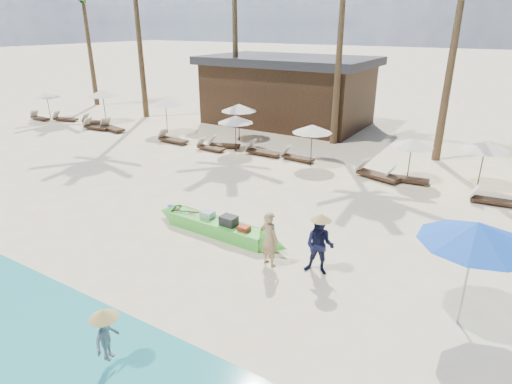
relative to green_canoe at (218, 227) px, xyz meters
The scene contains 28 objects.
ground 3.01m from the green_canoe, 39.85° to the right, with size 240.00×240.00×0.00m, color beige.
green_canoe is the anchor object (origin of this frame).
tourist 2.53m from the green_canoe, 18.28° to the right, with size 0.59×0.39×1.61m, color tan.
vendor_green 3.75m from the green_canoe, ahead, with size 0.79×0.62×1.63m, color #141637.
vendor_yellow 5.93m from the green_canoe, 74.63° to the right, with size 0.66×0.38×1.02m, color gray.
blue_umbrella 7.52m from the green_canoe, ahead, with size 2.32×2.32×2.50m.
resort_parasol_0 22.16m from the green_canoe, 158.49° to the left, with size 1.78×1.78×1.83m.
lounger_0_left 22.06m from the green_canoe, 160.40° to the left, with size 1.67×0.59×0.56m.
lounger_0_right 20.65m from the green_canoe, 156.93° to the left, with size 1.80×1.03×0.59m.
resort_parasol_1 19.00m from the green_canoe, 150.05° to the left, with size 2.08×2.08×2.15m.
lounger_1_left 18.66m from the green_canoe, 152.64° to the left, with size 1.82×1.01×0.59m.
lounger_1_right 16.88m from the green_canoe, 153.46° to the left, with size 1.91×0.80×0.63m.
resort_parasol_2 14.22m from the green_canoe, 138.91° to the left, with size 2.02×2.02×2.08m.
lounger_2_left 16.05m from the green_canoe, 150.67° to the left, with size 2.08×1.00×0.68m.
resort_parasol_3 11.85m from the green_canoe, 120.28° to the left, with size 2.02×2.02×2.08m.
lounger_3_left 11.73m from the green_canoe, 139.10° to the left, with size 1.90×0.61×0.64m.
lounger_3_right 10.13m from the green_canoe, 124.85° to the left, with size 1.78×1.04×0.58m.
resort_parasol_4 9.50m from the green_canoe, 120.53° to the left, with size 1.84×1.84×1.89m.
lounger_4_left 9.69m from the green_canoe, 128.94° to the left, with size 1.67×0.60×0.56m.
lounger_4_right 8.90m from the green_canoe, 111.77° to the left, with size 1.90×0.61×0.64m.
resort_parasol_5 8.27m from the green_canoe, 93.46° to the left, with size 1.87×1.87×1.93m.
lounger_5_left 8.47m from the green_canoe, 99.50° to the left, with size 1.74×0.65×0.58m.
resort_parasol_6 9.34m from the green_canoe, 64.63° to the left, with size 1.78×1.78×1.83m.
lounger_6_left 8.26m from the green_canoe, 70.80° to the left, with size 2.08×1.12×0.68m.
lounger_6_right 8.92m from the green_canoe, 63.84° to the left, with size 1.81×0.73×0.60m.
resort_parasol_7 11.31m from the green_canoe, 53.69° to the left, with size 1.87×1.87×1.93m.
lounger_7_left 10.25m from the green_canoe, 45.31° to the left, with size 1.68×0.68×0.55m.
pavilion_west 16.70m from the green_canoe, 110.09° to the left, with size 10.80×6.60×4.30m.
Camera 1 is at (5.16, -7.90, 6.32)m, focal length 30.00 mm.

